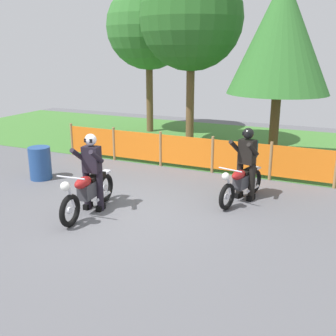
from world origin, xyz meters
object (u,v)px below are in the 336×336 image
at_px(motorcycle_trailing, 242,183).
at_px(rider_trailing, 247,160).
at_px(motorcycle_lead, 88,192).
at_px(rider_lead, 92,169).
at_px(oil_drum, 40,163).

distance_m(motorcycle_trailing, rider_trailing, 0.55).
relative_size(motorcycle_lead, motorcycle_trailing, 1.12).
xyz_separation_m(motorcycle_lead, rider_lead, (-0.02, 0.20, 0.43)).
bearing_deg(rider_lead, oil_drum, -120.67).
bearing_deg(rider_lead, rider_trailing, 120.80).
relative_size(motorcycle_trailing, rider_lead, 1.11).
height_order(rider_trailing, oil_drum, rider_trailing).
relative_size(rider_lead, oil_drum, 1.92).
bearing_deg(rider_lead, motorcycle_trailing, 118.46).
distance_m(motorcycle_lead, oil_drum, 2.95).
distance_m(rider_lead, rider_trailing, 3.50).
bearing_deg(rider_trailing, motorcycle_lead, -37.90).
xyz_separation_m(motorcycle_lead, motorcycle_trailing, (2.78, 2.05, -0.05)).
distance_m(motorcycle_lead, rider_lead, 0.48).
relative_size(motorcycle_trailing, rider_trailing, 1.11).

